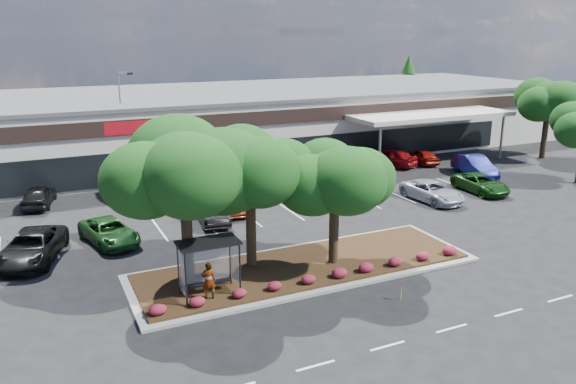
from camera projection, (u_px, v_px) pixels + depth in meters
name	position (u px, v px, depth m)	size (l,w,h in m)	color
ground	(381.00, 293.00, 26.49)	(160.00, 160.00, 0.00)	black
retail_store	(187.00, 124.00, 55.16)	(80.40, 25.20, 6.25)	silver
landscape_island	(305.00, 267.00, 29.12)	(18.00, 6.00, 0.26)	#989893
lane_markings	(286.00, 227.00, 35.51)	(33.12, 20.06, 0.01)	silver
shrub_row	(325.00, 275.00, 27.19)	(17.00, 0.80, 0.50)	maroon
bus_shelter	(207.00, 252.00, 25.36)	(2.75, 1.55, 2.59)	black
island_tree_west	(185.00, 204.00, 25.99)	(7.20, 7.20, 7.89)	#0F3511
island_tree_mid	(250.00, 197.00, 28.10)	(6.60, 6.60, 7.32)	#0F3511
island_tree_east	(335.00, 203.00, 28.54)	(5.80, 5.80, 6.50)	#0F3511
tree_east_far	(547.00, 119.00, 53.76)	(6.40, 6.40, 7.62)	#0F3511
conifer_north_east	(407.00, 87.00, 77.43)	(3.96, 3.96, 9.00)	#0F3511
person_waiting	(209.00, 281.00, 25.17)	(0.64, 0.42, 1.75)	#594C47
light_pole	(124.00, 131.00, 46.93)	(1.39, 0.86, 8.80)	#989893
survey_stake	(402.00, 288.00, 25.63)	(0.08, 0.14, 0.92)	tan
car_0	(32.00, 247.00, 30.06)	(2.61, 5.66, 1.57)	black
car_1	(109.00, 232.00, 32.62)	(2.26, 4.91, 1.36)	#1A4D1B
car_2	(211.00, 209.00, 36.37)	(1.72, 4.92, 1.62)	black
car_3	(231.00, 200.00, 38.38)	(1.67, 4.78, 1.57)	maroon
car_4	(337.00, 193.00, 40.06)	(2.14, 5.26, 1.53)	#144722
car_5	(318.00, 189.00, 41.24)	(1.78, 4.43, 1.51)	silver
car_6	(432.00, 191.00, 40.73)	(2.37, 5.15, 1.43)	#B2B4BF
car_7	(481.00, 183.00, 42.95)	(2.29, 4.96, 1.38)	#164213
car_8	(475.00, 166.00, 47.85)	(1.82, 5.23, 1.72)	navy
car_9	(39.00, 196.00, 39.48)	(1.80, 4.47, 1.52)	black
car_10	(117.00, 189.00, 41.41)	(1.64, 4.08, 1.39)	#823403
car_11	(163.00, 184.00, 42.71)	(1.69, 4.20, 1.43)	#9B0120
car_12	(189.00, 179.00, 44.21)	(1.47, 4.23, 1.39)	brown
car_13	(318.00, 173.00, 45.72)	(1.86, 4.61, 1.57)	#A1180E
car_14	(308.00, 168.00, 47.68)	(1.55, 4.44, 1.46)	#631E0D
car_15	(337.00, 161.00, 49.71)	(2.81, 6.09, 1.69)	navy
car_16	(390.00, 157.00, 51.32)	(2.02, 5.01, 1.71)	maroon
car_17	(422.00, 156.00, 52.28)	(1.67, 4.14, 1.41)	maroon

